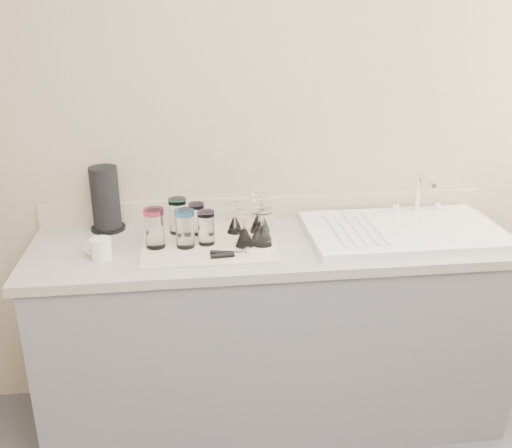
{
  "coord_description": "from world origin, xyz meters",
  "views": [
    {
      "loc": [
        -0.36,
        -0.99,
        1.84
      ],
      "look_at": [
        -0.09,
        1.15,
        1.0
      ],
      "focal_mm": 40.0,
      "sensor_mm": 36.0,
      "label": 1
    }
  ],
  "objects": [
    {
      "name": "goblet_back_left",
      "position": [
        -0.17,
        1.3,
        0.95
      ],
      "size": [
        0.07,
        0.07,
        0.13
      ],
      "color": "white",
      "rests_on": "dish_towel"
    },
    {
      "name": "goblet_front_right",
      "position": [
        -0.07,
        1.15,
        0.96
      ],
      "size": [
        0.08,
        0.08,
        0.15
      ],
      "color": "white",
      "rests_on": "dish_towel"
    },
    {
      "name": "goblet_extra",
      "position": [
        -0.06,
        1.2,
        0.96
      ],
      "size": [
        0.09,
        0.09,
        0.16
      ],
      "color": "white",
      "rests_on": "dish_towel"
    },
    {
      "name": "room_envelope",
      "position": [
        0.0,
        0.0,
        1.56
      ],
      "size": [
        3.54,
        3.5,
        2.52
      ],
      "color": "#4C4C51",
      "rests_on": "ground"
    },
    {
      "name": "tumbler_blue",
      "position": [
        -0.38,
        1.17,
        0.99
      ],
      "size": [
        0.08,
        0.08,
        0.16
      ],
      "color": "white",
      "rests_on": "dish_towel"
    },
    {
      "name": "sink_unit",
      "position": [
        0.55,
        1.2,
        0.92
      ],
      "size": [
        0.82,
        0.5,
        0.22
      ],
      "color": "white",
      "rests_on": "counter_unit"
    },
    {
      "name": "goblet_front_left",
      "position": [
        -0.14,
        1.15,
        0.96
      ],
      "size": [
        0.08,
        0.08,
        0.14
      ],
      "color": "white",
      "rests_on": "dish_towel"
    },
    {
      "name": "can_opener",
      "position": [
        -0.21,
        1.05,
        0.92
      ],
      "size": [
        0.16,
        0.06,
        0.02
      ],
      "color": "silver",
      "rests_on": "dish_towel"
    },
    {
      "name": "white_mug",
      "position": [
        -0.71,
        1.11,
        0.94
      ],
      "size": [
        0.12,
        0.1,
        0.08
      ],
      "color": "silver",
      "rests_on": "counter_unit"
    },
    {
      "name": "tumbler_cyan",
      "position": [
        -0.41,
        1.32,
        0.99
      ],
      "size": [
        0.08,
        0.08,
        0.16
      ],
      "color": "white",
      "rests_on": "dish_towel"
    },
    {
      "name": "goblet_back_right",
      "position": [
        -0.06,
        1.3,
        0.96
      ],
      "size": [
        0.09,
        0.09,
        0.16
      ],
      "color": "white",
      "rests_on": "dish_towel"
    },
    {
      "name": "tumbler_magenta",
      "position": [
        -0.5,
        1.18,
        0.99
      ],
      "size": [
        0.08,
        0.08,
        0.16
      ],
      "color": "white",
      "rests_on": "dish_towel"
    },
    {
      "name": "tumbler_purple",
      "position": [
        -0.33,
        1.3,
        0.98
      ],
      "size": [
        0.07,
        0.07,
        0.14
      ],
      "color": "white",
      "rests_on": "dish_towel"
    },
    {
      "name": "dish_towel",
      "position": [
        -0.29,
        1.19,
        0.9
      ],
      "size": [
        0.55,
        0.42,
        0.01
      ],
      "primitive_type": "cube",
      "color": "silver",
      "rests_on": "counter_unit"
    },
    {
      "name": "tumbler_lavender",
      "position": [
        -0.3,
        1.19,
        0.98
      ],
      "size": [
        0.07,
        0.07,
        0.14
      ],
      "color": "white",
      "rests_on": "dish_towel"
    },
    {
      "name": "counter_unit",
      "position": [
        0.0,
        1.2,
        0.45
      ],
      "size": [
        2.06,
        0.62,
        0.9
      ],
      "color": "slate",
      "rests_on": "ground"
    },
    {
      "name": "paper_towel_roll",
      "position": [
        -0.72,
        1.42,
        1.04
      ],
      "size": [
        0.15,
        0.15,
        0.29
      ],
      "color": "black",
      "rests_on": "counter_unit"
    }
  ]
}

